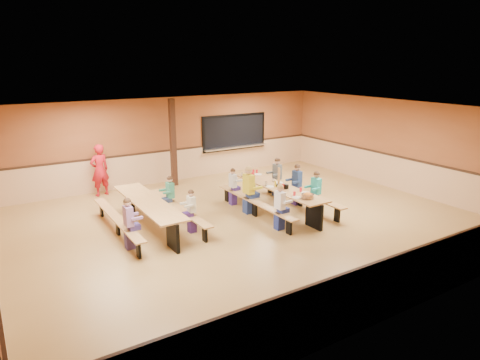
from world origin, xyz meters
TOP-DOWN VIEW (x-y plane):
  - ground at (0.00, 0.00)m, footprint 12.00×12.00m
  - room_envelope at (0.00, 0.00)m, footprint 12.04×10.04m
  - kitchen_pass_through at (2.60, 4.96)m, footprint 2.78×0.28m
  - structural_post at (-0.20, 4.40)m, footprint 0.18×0.18m
  - cafeteria_table_main at (1.27, 0.33)m, footprint 1.91×3.70m
  - cafeteria_table_second at (-2.38, 1.05)m, footprint 1.91×3.70m
  - seated_child_white_left at (0.45, -0.82)m, footprint 0.36×0.30m
  - seated_adult_yellow at (0.45, 0.64)m, footprint 0.44×0.36m
  - seated_child_grey_left at (0.45, 1.51)m, footprint 0.32×0.26m
  - seated_child_teal_right at (2.10, -0.34)m, footprint 0.37×0.30m
  - seated_child_navy_right at (2.10, 0.51)m, footprint 0.38×0.31m
  - seated_child_char_right at (2.10, 1.51)m, footprint 0.38×0.31m
  - seated_child_purple_sec at (-3.20, 0.09)m, footprint 0.37×0.30m
  - seated_child_green_sec at (-1.55, 1.55)m, footprint 0.34×0.28m
  - seated_child_tan_sec at (-1.55, 0.21)m, footprint 0.32×0.26m
  - standing_woman at (-2.70, 4.55)m, footprint 0.69×0.53m
  - punch_pitcher at (1.21, 1.61)m, footprint 0.16×0.16m
  - chip_bowl at (1.24, -0.97)m, footprint 0.32×0.32m
  - napkin_dispenser at (1.31, 0.04)m, footprint 0.10×0.14m
  - condiment_mustard at (1.18, 0.36)m, footprint 0.06×0.06m
  - condiment_ketchup at (1.19, 0.03)m, footprint 0.06×0.06m
  - table_paddle at (1.28, 0.34)m, footprint 0.16×0.16m
  - place_settings at (1.27, 0.33)m, footprint 0.65×3.30m

SIDE VIEW (x-z plane):
  - ground at x=0.00m, z-range 0.00..0.00m
  - cafeteria_table_main at x=1.27m, z-range 0.16..0.90m
  - cafeteria_table_second at x=-2.38m, z-range 0.16..0.90m
  - seated_child_tan_sec at x=-1.55m, z-range 0.00..1.11m
  - seated_child_grey_left at x=0.45m, z-range 0.00..1.11m
  - seated_child_green_sec at x=-1.55m, z-range 0.00..1.15m
  - seated_child_white_left at x=0.45m, z-range 0.00..1.19m
  - seated_child_teal_right at x=2.10m, z-range 0.00..1.20m
  - seated_child_purple_sec at x=-3.20m, z-range 0.00..1.21m
  - seated_child_char_right at x=2.10m, z-range 0.00..1.23m
  - seated_child_navy_right at x=2.10m, z-range 0.00..1.23m
  - seated_adult_yellow at x=0.45m, z-range 0.00..1.35m
  - room_envelope at x=0.00m, z-range -0.82..2.20m
  - place_settings at x=1.27m, z-range 0.74..0.85m
  - napkin_dispenser at x=1.31m, z-range 0.74..0.87m
  - chip_bowl at x=1.24m, z-range 0.74..0.89m
  - condiment_mustard at x=1.18m, z-range 0.74..0.91m
  - condiment_ketchup at x=1.19m, z-range 0.74..0.91m
  - standing_woman at x=-2.70m, z-range 0.00..1.68m
  - punch_pitcher at x=1.21m, z-range 0.74..0.96m
  - table_paddle at x=1.28m, z-range 0.60..1.16m
  - kitchen_pass_through at x=2.60m, z-range 0.80..2.18m
  - structural_post at x=-0.20m, z-range 0.00..3.00m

